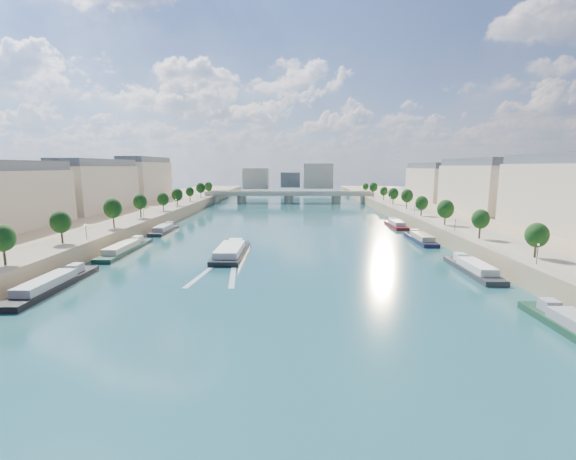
{
  "coord_description": "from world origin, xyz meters",
  "views": [
    {
      "loc": [
        3.51,
        -31.19,
        24.6
      ],
      "look_at": [
        1.67,
        86.88,
        5.0
      ],
      "focal_mm": 24.0,
      "sensor_mm": 36.0,
      "label": 1
    }
  ],
  "objects": [
    {
      "name": "skyline",
      "position": [
        3.19,
        319.52,
        14.66
      ],
      "size": [
        79.0,
        42.0,
        22.0
      ],
      "color": "beige",
      "rests_on": "ground"
    },
    {
      "name": "moored_barges_right",
      "position": [
        45.5,
        54.15,
        0.84
      ],
      "size": [
        5.0,
        163.35,
        3.6
      ],
      "color": "black",
      "rests_on": "ground"
    },
    {
      "name": "ground",
      "position": [
        0.0,
        100.0,
        0.0
      ],
      "size": [
        700.0,
        700.0,
        0.0
      ],
      "primitive_type": "plane",
      "color": "#0B2C31",
      "rests_on": "ground"
    },
    {
      "name": "wake",
      "position": [
        -14.03,
        56.69,
        0.02
      ],
      "size": [
        10.76,
        25.96,
        0.04
      ],
      "color": "silver",
      "rests_on": "ground"
    },
    {
      "name": "pave_left",
      "position": [
        -57.0,
        100.0,
        5.05
      ],
      "size": [
        14.0,
        520.0,
        0.1
      ],
      "primitive_type": "cube",
      "color": "gray",
      "rests_on": "quay_left"
    },
    {
      "name": "tour_barge",
      "position": [
        -14.03,
        73.32,
        0.98
      ],
      "size": [
        7.66,
        26.66,
        3.7
      ],
      "rotation": [
        0.0,
        0.0,
        0.0
      ],
      "color": "black",
      "rests_on": "ground"
    },
    {
      "name": "buildings_left",
      "position": [
        -85.0,
        112.0,
        16.45
      ],
      "size": [
        16.0,
        226.0,
        23.2
      ],
      "color": "beige",
      "rests_on": "ground"
    },
    {
      "name": "pave_right",
      "position": [
        57.0,
        100.0,
        5.05
      ],
      "size": [
        14.0,
        520.0,
        0.1
      ],
      "primitive_type": "cube",
      "color": "gray",
      "rests_on": "quay_right"
    },
    {
      "name": "trees_left",
      "position": [
        -55.0,
        102.0,
        10.48
      ],
      "size": [
        4.8,
        268.8,
        8.26
      ],
      "color": "#382B1E",
      "rests_on": "ground"
    },
    {
      "name": "lamps_left",
      "position": [
        -52.5,
        90.0,
        7.78
      ],
      "size": [
        0.36,
        200.36,
        4.28
      ],
      "color": "black",
      "rests_on": "ground"
    },
    {
      "name": "quay_left",
      "position": [
        -72.0,
        100.0,
        2.5
      ],
      "size": [
        44.0,
        520.0,
        5.0
      ],
      "primitive_type": "cube",
      "color": "#9E8460",
      "rests_on": "ground"
    },
    {
      "name": "moored_barges_left",
      "position": [
        -45.5,
        43.7,
        0.84
      ],
      "size": [
        5.0,
        153.97,
        3.6
      ],
      "color": "#192437",
      "rests_on": "ground"
    },
    {
      "name": "buildings_right",
      "position": [
        85.0,
        112.0,
        16.45
      ],
      "size": [
        16.0,
        226.0,
        23.2
      ],
      "color": "beige",
      "rests_on": "ground"
    },
    {
      "name": "bridge",
      "position": [
        0.0,
        229.52,
        5.08
      ],
      "size": [
        112.0,
        12.0,
        8.15
      ],
      "color": "#C1B79E",
      "rests_on": "ground"
    },
    {
      "name": "lamps_right",
      "position": [
        52.5,
        105.0,
        7.78
      ],
      "size": [
        0.36,
        200.36,
        4.28
      ],
      "color": "black",
      "rests_on": "ground"
    },
    {
      "name": "trees_right",
      "position": [
        55.0,
        110.0,
        10.48
      ],
      "size": [
        4.8,
        268.8,
        8.26
      ],
      "color": "#382B1E",
      "rests_on": "ground"
    },
    {
      "name": "quay_right",
      "position": [
        72.0,
        100.0,
        2.5
      ],
      "size": [
        44.0,
        520.0,
        5.0
      ],
      "primitive_type": "cube",
      "color": "#9E8460",
      "rests_on": "ground"
    }
  ]
}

